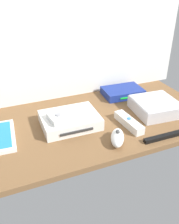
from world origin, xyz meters
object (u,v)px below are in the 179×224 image
(network_router, at_px, (123,92))
(sensor_bar, at_px, (174,134))
(remote_wand, at_px, (129,122))
(game_console, at_px, (70,120))
(remote_nunchuk, at_px, (117,138))
(remote_classic_pad, at_px, (68,115))
(mini_computer, at_px, (155,106))

(network_router, relative_size, sensor_bar, 0.78)
(remote_wand, height_order, sensor_bar, remote_wand)
(game_console, height_order, remote_wand, game_console)
(network_router, relative_size, remote_nunchuk, 1.71)
(remote_nunchuk, bearing_deg, remote_classic_pad, 158.10)
(game_console, bearing_deg, remote_nunchuk, -54.17)
(game_console, height_order, remote_classic_pad, remote_classic_pad)
(network_router, distance_m, remote_classic_pad, 0.36)
(network_router, bearing_deg, remote_nunchuk, -118.76)
(mini_computer, height_order, remote_wand, mini_computer)
(remote_wand, bearing_deg, network_router, 61.33)
(network_router, height_order, remote_nunchuk, remote_nunchuk)
(game_console, xyz_separation_m, remote_wand, (0.20, -0.09, -0.01))
(game_console, distance_m, remote_nunchuk, 0.20)
(network_router, xyz_separation_m, remote_nunchuk, (-0.20, -0.32, 0.00))
(remote_classic_pad, bearing_deg, sensor_bar, -38.54)
(remote_classic_pad, height_order, sensor_bar, remote_classic_pad)
(remote_wand, bearing_deg, remote_classic_pad, 155.76)
(game_console, distance_m, mini_computer, 0.36)
(remote_wand, relative_size, sensor_bar, 0.63)
(game_console, xyz_separation_m, network_router, (0.31, 0.15, -0.00))
(game_console, distance_m, sensor_bar, 0.38)
(network_router, distance_m, remote_wand, 0.26)
(mini_computer, distance_m, remote_nunchuk, 0.27)
(game_console, height_order, remote_nunchuk, remote_nunchuk)
(mini_computer, xyz_separation_m, remote_nunchuk, (-0.24, -0.13, -0.01))
(network_router, bearing_deg, game_console, -150.61)
(game_console, height_order, mini_computer, mini_computer)
(network_router, height_order, remote_classic_pad, remote_classic_pad)
(network_router, height_order, remote_wand, same)
(mini_computer, distance_m, remote_classic_pad, 0.37)
(game_console, xyz_separation_m, remote_nunchuk, (0.11, -0.16, -0.00))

